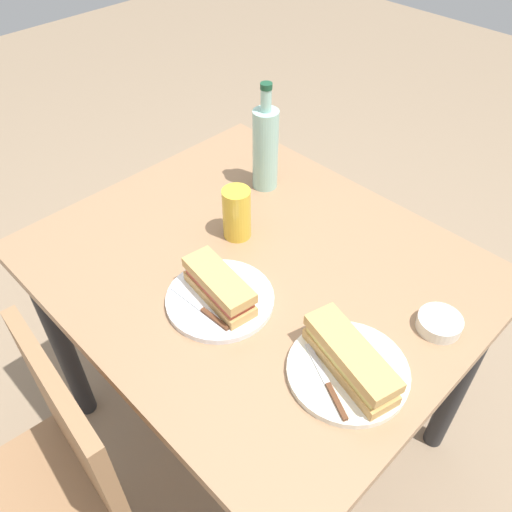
{
  "coord_description": "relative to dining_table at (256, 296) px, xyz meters",
  "views": [
    {
      "loc": [
        -0.65,
        0.64,
        1.64
      ],
      "look_at": [
        0.0,
        0.0,
        0.78
      ],
      "focal_mm": 36.69,
      "sensor_mm": 36.0,
      "label": 1
    }
  ],
  "objects": [
    {
      "name": "baguette_sandwich_near",
      "position": [
        -0.35,
        0.09,
        0.17
      ],
      "size": [
        0.23,
        0.13,
        0.07
      ],
      "color": "tan",
      "rests_on": "plate_near"
    },
    {
      "name": "water_bottle",
      "position": [
        0.21,
        -0.24,
        0.25
      ],
      "size": [
        0.07,
        0.07,
        0.31
      ],
      "color": "#99C6B7",
      "rests_on": "dining_table"
    },
    {
      "name": "olive_bowl",
      "position": [
        -0.42,
        -0.13,
        0.14
      ],
      "size": [
        0.09,
        0.09,
        0.03
      ],
      "primitive_type": "cylinder",
      "color": "silver",
      "rests_on": "dining_table"
    },
    {
      "name": "beer_glass",
      "position": [
        0.11,
        -0.04,
        0.19
      ],
      "size": [
        0.07,
        0.07,
        0.14
      ],
      "primitive_type": "cylinder",
      "color": "gold",
      "rests_on": "dining_table"
    },
    {
      "name": "plate_near",
      "position": [
        -0.35,
        0.09,
        0.13
      ],
      "size": [
        0.24,
        0.24,
        0.01
      ],
      "primitive_type": "cylinder",
      "color": "silver",
      "rests_on": "dining_table"
    },
    {
      "name": "plate_far",
      "position": [
        -0.03,
        0.15,
        0.13
      ],
      "size": [
        0.24,
        0.24,
        0.01
      ],
      "primitive_type": "cylinder",
      "color": "white",
      "rests_on": "dining_table"
    },
    {
      "name": "baguette_sandwich_far",
      "position": [
        -0.03,
        0.15,
        0.17
      ],
      "size": [
        0.2,
        0.09,
        0.07
      ],
      "color": "tan",
      "rests_on": "plate_far"
    },
    {
      "name": "dining_table",
      "position": [
        0.0,
        0.0,
        0.0
      ],
      "size": [
        1.03,
        0.88,
        0.76
      ],
      "color": "#997251",
      "rests_on": "ground"
    },
    {
      "name": "ground_plane",
      "position": [
        0.0,
        0.0,
        -0.64
      ],
      "size": [
        8.0,
        8.0,
        0.0
      ],
      "primitive_type": "plane",
      "color": "#8C755B"
    },
    {
      "name": "knife_near",
      "position": [
        -0.35,
        0.15,
        0.14
      ],
      "size": [
        0.17,
        0.09,
        0.01
      ],
      "color": "silver",
      "rests_on": "plate_near"
    },
    {
      "name": "chair_far",
      "position": [
        -0.01,
        0.63,
        -0.14
      ],
      "size": [
        0.44,
        0.44,
        0.87
      ],
      "color": "#936B47",
      "rests_on": "ground"
    },
    {
      "name": "knife_far",
      "position": [
        -0.04,
        0.2,
        0.14
      ],
      "size": [
        0.18,
        0.02,
        0.01
      ],
      "color": "silver",
      "rests_on": "plate_far"
    }
  ]
}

